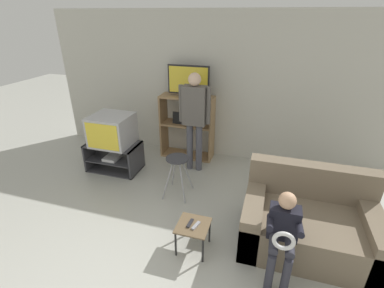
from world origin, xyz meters
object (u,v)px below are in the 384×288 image
Objects in this scene: media_shelf at (187,127)px; person_standing_adult at (194,114)px; television_flat at (188,82)px; couch at (308,223)px; remote_control_white at (196,225)px; remote_control_black at (190,223)px; television_main at (112,130)px; folding_stool at (177,165)px; tv_stand at (114,157)px; person_seated_child at (283,231)px; snack_table at (193,228)px.

person_standing_adult reaches higher than media_shelf.
couch is at bearing -40.97° from television_flat.
couch is 2.32m from person_standing_adult.
remote_control_black is at bearing -176.73° from remote_control_white.
folding_stool is (1.30, -0.39, -0.25)m from television_main.
couch is at bearing 25.36° from remote_control_black.
person_standing_adult is (-1.78, 1.30, 0.74)m from couch.
person_standing_adult is (1.32, 0.41, 0.29)m from television_main.
remote_control_white is (1.89, -1.39, 0.12)m from tv_stand.
media_shelf reaches higher than television_main.
person_standing_adult is 2.42m from person_seated_child.
snack_table is at bearing -158.91° from couch.
snack_table is at bearing 177.86° from remote_control_white.
tv_stand is 1.42m from media_shelf.
person_seated_child reaches higher than couch.
snack_table is (1.86, -1.38, 0.06)m from tv_stand.
remote_control_black reaches higher than snack_table.
tv_stand is 0.51m from television_main.
folding_stool is 0.42× the size of couch.
television_main is 1.38m from folding_stool.
television_flat is (1.10, 0.87, 1.20)m from tv_stand.
television_main is 1.78× the size of snack_table.
tv_stand is at bearing 159.85° from remote_control_white.
person_seated_child is (2.78, -1.47, -0.16)m from television_main.
remote_control_black is (0.50, -0.98, -0.14)m from folding_stool.
television_main is 2.29m from remote_control_black.
snack_table is (0.76, -2.24, -1.14)m from television_flat.
television_flat reaches higher than remote_control_black.
television_main is 1.54m from television_flat.
television_flat is 1.19× the size of folding_stool.
tv_stand is 0.91× the size of person_seated_child.
media_shelf is 2.71m from couch.
couch is 1.51× the size of person_seated_child.
couch is 0.72m from person_seated_child.
tv_stand is 0.60× the size of couch.
television_flat is at bearing 139.03° from couch.
folding_stool is at bearing 135.90° from remote_control_white.
media_shelf is 0.68m from person_standing_adult.
person_standing_adult is at bearing 88.42° from folding_stool.
television_main is 0.44× the size of couch.
media_shelf is at bearing 109.45° from snack_table.
television_main is 1.41m from person_standing_adult.
media_shelf is 0.70× the size of person_standing_adult.
person_standing_adult is (-0.52, 1.79, 0.74)m from snack_table.
media_shelf is (1.04, 0.85, -0.14)m from television_main.
folding_stool is at bearing 144.01° from person_seated_child.
folding_stool is (0.25, -1.25, -0.10)m from media_shelf.
remote_control_black is (1.80, -1.38, -0.39)m from television_main.
person_seated_child is at bearing -118.73° from couch.
person_standing_adult reaches higher than remote_control_black.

